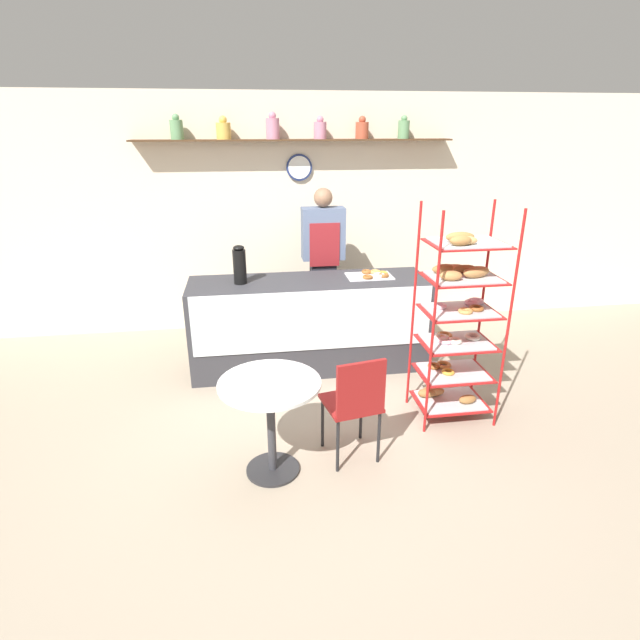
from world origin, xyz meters
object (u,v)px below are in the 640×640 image
Objects in this scene: person_worker at (323,261)px; coffee_carafe at (240,265)px; pastry_rack at (456,321)px; cafe_table at (270,405)px; cafe_chair at (355,399)px; donut_tray_counter at (373,275)px.

person_worker is 4.63× the size of coffee_carafe.
person_worker reaches higher than coffee_carafe.
pastry_rack is 1.92m from person_worker.
cafe_table is at bearing -160.30° from pastry_rack.
cafe_chair is (0.61, 0.03, -0.03)m from cafe_table.
donut_tray_counter is at bearing -53.97° from person_worker.
coffee_carafe is at bearing -178.66° from donut_tray_counter.
person_worker is 3.81× the size of donut_tray_counter.
person_worker is at bearing 72.53° from cafe_table.
cafe_chair is 1.88× the size of donut_tray_counter.
cafe_chair is at bearing 2.95° from cafe_table.
person_worker is 2.02× the size of cafe_chair.
person_worker is 0.72m from donut_tray_counter.
cafe_table is 0.85× the size of cafe_chair.
cafe_table is 0.61m from cafe_chair.
cafe_chair is at bearing -150.93° from pastry_rack.
donut_tray_counter is (0.42, -0.58, -0.01)m from person_worker.
coffee_carafe is at bearing 96.16° from cafe_table.
coffee_carafe reaches higher than donut_tray_counter.
donut_tray_counter is at bearing 56.19° from cafe_table.
cafe_table is at bearing -8.02° from cafe_chair.
pastry_rack reaches higher than donut_tray_counter.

